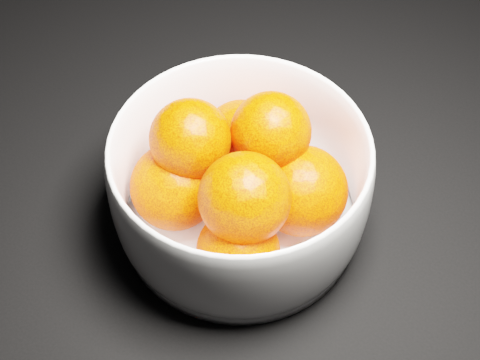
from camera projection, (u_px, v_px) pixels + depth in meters
The scene contains 2 objects.
bowl at pixel (240, 184), 0.53m from camera, with size 0.20×0.20×0.10m.
orange_pile at pixel (239, 176), 0.52m from camera, with size 0.16×0.16×0.11m.
Camera 1 is at (-0.07, -0.38, 0.46)m, focal length 50.00 mm.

